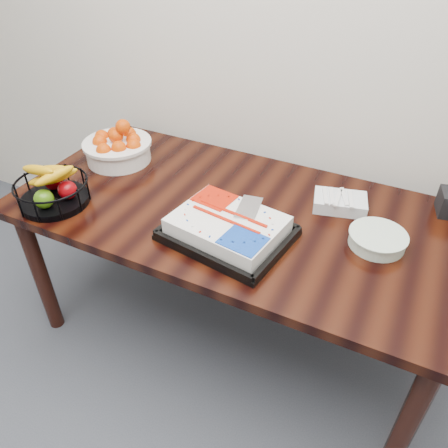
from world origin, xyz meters
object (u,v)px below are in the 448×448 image
at_px(fruit_basket, 52,190).
at_px(table, 234,224).
at_px(tangerine_bowl, 117,144).
at_px(plate_stack, 377,239).
at_px(cake_tray, 228,228).

bearing_deg(fruit_basket, table, 23.96).
height_order(tangerine_bowl, plate_stack, tangerine_bowl).
bearing_deg(plate_stack, table, -178.59).
bearing_deg(cake_tray, tangerine_bowl, 157.66).
xyz_separation_m(table, plate_stack, (0.56, 0.01, 0.11)).
bearing_deg(tangerine_bowl, cake_tray, -22.34).
height_order(table, cake_tray, cake_tray).
distance_m(table, cake_tray, 0.23).
distance_m(cake_tray, plate_stack, 0.54).
bearing_deg(tangerine_bowl, plate_stack, -4.62).
xyz_separation_m(tangerine_bowl, plate_stack, (1.22, -0.10, -0.06)).
distance_m(fruit_basket, plate_stack, 1.27).
bearing_deg(table, tangerine_bowl, 170.27).
distance_m(table, fruit_basket, 0.75).
relative_size(tangerine_bowl, plate_stack, 1.53).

